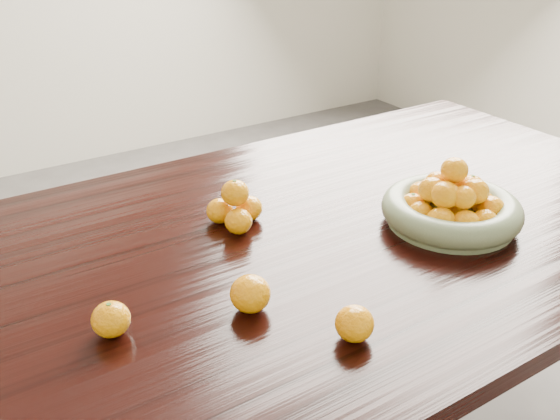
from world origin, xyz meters
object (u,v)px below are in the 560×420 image
orange_pyramid (236,208)px  loose_orange_0 (111,319)px  dining_table (272,281)px  fruit_bowl (452,207)px

orange_pyramid → loose_orange_0: bearing=-148.0°
dining_table → fruit_bowl: 0.40m
loose_orange_0 → orange_pyramid: bearing=32.0°
fruit_bowl → orange_pyramid: (-0.38, 0.24, -0.00)m
orange_pyramid → dining_table: bearing=-78.9°
dining_table → orange_pyramid: bearing=101.1°
dining_table → loose_orange_0: (-0.36, -0.11, 0.12)m
dining_table → loose_orange_0: size_ratio=33.01×
fruit_bowl → loose_orange_0: (-0.72, 0.03, -0.01)m
fruit_bowl → orange_pyramid: size_ratio=2.44×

